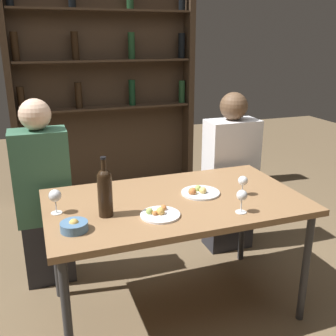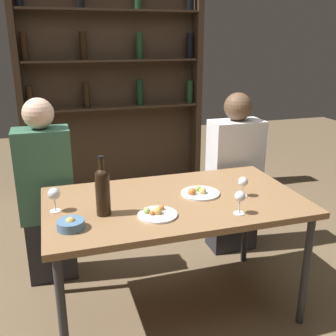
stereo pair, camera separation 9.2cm
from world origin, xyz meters
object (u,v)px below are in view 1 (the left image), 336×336
Objects in this scene: food_plate_1 at (200,192)px; snack_bowl at (74,226)px; wine_glass_1 at (55,197)px; wine_glass_2 at (242,197)px; wine_glass_0 at (243,182)px; food_plate_0 at (160,214)px; seated_person_left at (44,199)px; wine_bottle at (105,190)px; seated_person_right at (230,177)px.

snack_bowl reaches higher than food_plate_1.
wine_glass_1 is 1.05× the size of wine_glass_2.
wine_glass_0 is 0.57× the size of food_plate_0.
snack_bowl reaches higher than food_plate_0.
seated_person_left is (-0.98, 0.87, -0.22)m from wine_glass_2.
seated_person_left is at bearing 149.05° from wine_glass_0.
wine_bottle is 0.31m from food_plate_0.
wine_bottle is 0.61m from food_plate_1.
wine_glass_2 is (0.68, -0.20, -0.05)m from wine_bottle.
food_plate_0 is at bearing -169.10° from wine_glass_0.
wine_glass_1 reaches higher than food_plate_1.
seated_person_right is (1.34, 0.56, -0.24)m from wine_glass_1.
wine_glass_0 is at bearing -23.44° from food_plate_1.
seated_person_right is (1.27, 0.79, -0.17)m from snack_bowl.
food_plate_1 reaches higher than food_plate_0.
wine_glass_2 is at bearing -14.17° from food_plate_0.
seated_person_right is at bearing 31.56° from wine_bottle.
wine_glass_0 is 1.06m from wine_glass_1.
wine_glass_0 is 0.09× the size of seated_person_left.
wine_glass_1 is 0.11× the size of seated_person_right.
wine_glass_2 is at bearing -41.87° from seated_person_left.
wine_glass_2 is at bearing -5.59° from snack_bowl.
seated_person_left is (-0.11, 0.79, -0.16)m from snack_bowl.
seated_person_right reaches higher than wine_bottle.
wine_glass_1 is 0.60m from seated_person_left.
wine_bottle is at bearing -25.61° from wine_glass_1.
seated_person_left is (-0.55, 0.77, -0.14)m from food_plate_0.
seated_person_right reaches higher than food_plate_1.
wine_glass_0 reaches higher than food_plate_0.
food_plate_0 is at bearing -137.29° from seated_person_right.
wine_glass_0 is 0.93× the size of wine_glass_2.
food_plate_0 is 0.91× the size of food_plate_1.
food_plate_1 is at bearing 32.81° from food_plate_0.
wine_glass_0 is at bearing 10.90° from food_plate_0.
food_plate_0 is 0.96m from seated_person_left.
wine_bottle reaches higher than wine_glass_1.
wine_bottle is at bearing -66.52° from seated_person_left.
seated_person_right reaches higher than wine_glass_2.
seated_person_left is (-0.87, 0.56, -0.14)m from food_plate_1.
snack_bowl is at bearing -172.64° from wine_glass_0.
food_plate_0 is at bearing -54.18° from seated_person_left.
wine_glass_0 is 1.00m from snack_bowl.
snack_bowl is at bearing -146.39° from wine_bottle.
seated_person_right is at bearing 64.84° from wine_glass_2.
wine_glass_0 is at bearing -113.08° from seated_person_right.
snack_bowl is (0.07, -0.23, -0.07)m from wine_glass_1.
seated_person_right is at bearing 31.85° from snack_bowl.
wine_glass_2 is 0.87m from snack_bowl.
food_plate_1 is (0.32, 0.21, 0.00)m from food_plate_0.
food_plate_0 is at bearing -147.19° from food_plate_1.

